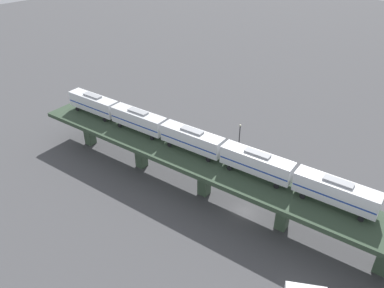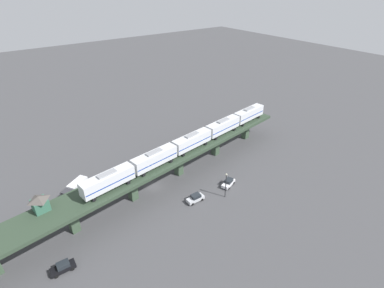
{
  "view_description": "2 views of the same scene",
  "coord_description": "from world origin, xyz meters",
  "px_view_note": "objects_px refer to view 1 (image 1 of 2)",
  "views": [
    {
      "loc": [
        41.4,
        26.26,
        43.52
      ],
      "look_at": [
        0.29,
        -12.23,
        8.53
      ],
      "focal_mm": 35.0,
      "sensor_mm": 36.0,
      "label": 1
    },
    {
      "loc": [
        -55.41,
        29.12,
        47.68
      ],
      "look_at": [
        0.29,
        -12.23,
        8.53
      ],
      "focal_mm": 28.0,
      "sensor_mm": 36.0,
      "label": 2
    }
  ],
  "objects_px": {
    "street_car_white": "(216,148)",
    "street_lamp": "(239,137)",
    "subway_train": "(192,139)",
    "street_car_silver": "(257,168)"
  },
  "relations": [
    {
      "from": "street_car_white",
      "to": "street_lamp",
      "type": "xyz_separation_m",
      "value": [
        -2.87,
        3.75,
        3.17
      ]
    },
    {
      "from": "subway_train",
      "to": "street_lamp",
      "type": "relative_size",
      "value": 8.96
    },
    {
      "from": "subway_train",
      "to": "street_car_silver",
      "type": "relative_size",
      "value": 14.04
    },
    {
      "from": "street_car_silver",
      "to": "street_lamp",
      "type": "relative_size",
      "value": 0.64
    },
    {
      "from": "subway_train",
      "to": "street_car_white",
      "type": "xyz_separation_m",
      "value": [
        -11.16,
        -3.47,
        -8.63
      ]
    },
    {
      "from": "street_car_white",
      "to": "street_lamp",
      "type": "bearing_deg",
      "value": 127.45
    },
    {
      "from": "subway_train",
      "to": "street_lamp",
      "type": "distance_m",
      "value": 15.07
    },
    {
      "from": "subway_train",
      "to": "street_car_silver",
      "type": "xyz_separation_m",
      "value": [
        -10.96,
        7.1,
        -8.63
      ]
    },
    {
      "from": "subway_train",
      "to": "street_car_white",
      "type": "height_order",
      "value": "subway_train"
    },
    {
      "from": "street_car_white",
      "to": "street_car_silver",
      "type": "bearing_deg",
      "value": 88.89
    }
  ]
}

